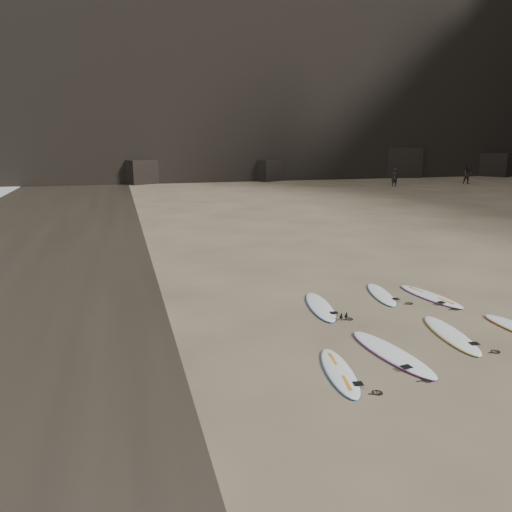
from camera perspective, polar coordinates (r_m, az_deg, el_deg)
The scene contains 9 objects.
ground at distance 13.59m, azimuth 22.77°, elevation -8.24°, with size 240.00×240.00×0.00m, color #897559.
surfboard_0 at distance 10.75m, azimuth 9.51°, elevation -12.89°, with size 0.55×2.30×0.08m, color white.
surfboard_1 at distance 11.82m, azimuth 15.23°, elevation -10.64°, with size 0.67×2.80×0.10m, color white.
surfboard_2 at distance 13.33m, azimuth 21.37°, elevation -8.32°, with size 0.62×2.59×0.09m, color white.
surfboard_5 at distance 14.52m, azimuth 7.35°, elevation -5.70°, with size 0.62×2.57×0.09m, color white.
surfboard_6 at distance 15.97m, azimuth 14.12°, elevation -4.24°, with size 0.56×2.32×0.08m, color white.
surfboard_7 at distance 16.19m, azimuth 19.31°, elevation -4.34°, with size 0.61×2.53×0.09m, color white.
person_a at distance 51.78m, azimuth 15.53°, elevation 8.65°, with size 0.66×0.43×1.81m, color black.
person_b at distance 57.50m, azimuth 23.05°, elevation 8.55°, with size 0.92×0.72×1.90m, color black.
Camera 1 is at (-8.11, -9.81, 4.77)m, focal length 35.00 mm.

